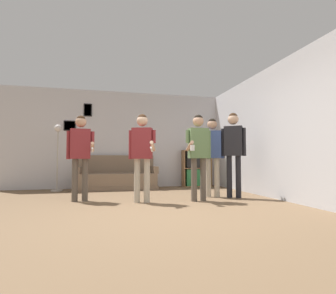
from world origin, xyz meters
The scene contains 12 objects.
ground_plane centered at (0.00, 0.00, 0.00)m, with size 20.00×20.00×0.00m, color brown.
wall_back centered at (-0.01, 3.78, 1.35)m, with size 7.35×0.08×2.70m.
wall_right centered at (2.51, 1.88, 1.35)m, with size 0.06×6.15×2.70m.
couch centered at (-0.50, 3.37, 0.29)m, with size 2.06×0.80×0.90m.
bookshelf centered at (1.78, 3.56, 0.52)m, with size 0.84×0.30×1.05m.
floor_lamp centered at (-1.97, 3.27, 1.06)m, with size 0.28×0.28×1.65m.
person_player_foreground_left centered at (-1.26, 1.47, 0.98)m, with size 0.51×0.43×1.61m.
person_player_foreground_center centered at (-0.16, 1.06, 0.98)m, with size 0.48×0.54×1.61m.
person_watcher_holding_cup centered at (0.90, 0.99, 1.00)m, with size 0.50×0.41×1.63m.
person_spectator_near_bookshelf centered at (1.38, 1.44, 1.01)m, with size 0.47×0.32×1.64m.
person_spectator_far_right centered at (1.75, 1.23, 1.08)m, with size 0.43×0.37×1.74m.
drinking_cup centered at (1.65, 3.56, 1.10)m, with size 0.08×0.08×0.10m.
Camera 1 is at (-0.79, -3.69, 0.77)m, focal length 28.00 mm.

